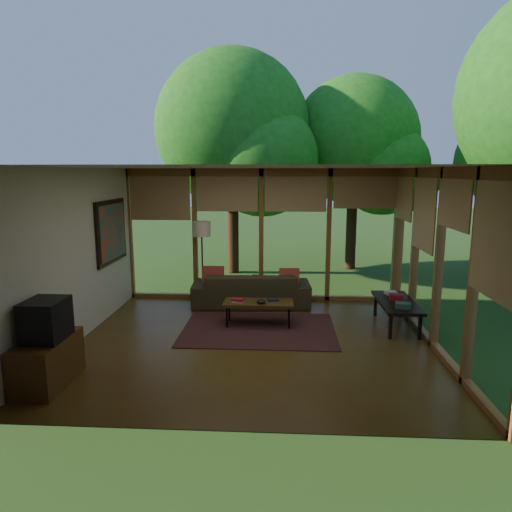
# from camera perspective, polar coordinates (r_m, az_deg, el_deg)

# --- Properties ---
(floor) EXTENTS (5.50, 5.50, 0.00)m
(floor) POSITION_cam_1_polar(r_m,az_deg,el_deg) (7.27, -0.30, -10.72)
(floor) COLOR brown
(floor) RESTS_ON ground
(ceiling) EXTENTS (5.50, 5.50, 0.00)m
(ceiling) POSITION_cam_1_polar(r_m,az_deg,el_deg) (6.78, -0.33, 11.06)
(ceiling) COLOR silver
(ceiling) RESTS_ON ground
(wall_left) EXTENTS (0.04, 5.00, 2.70)m
(wall_left) POSITION_cam_1_polar(r_m,az_deg,el_deg) (7.59, -21.52, 0.02)
(wall_left) COLOR beige
(wall_left) RESTS_ON ground
(wall_front) EXTENTS (5.50, 0.04, 2.70)m
(wall_front) POSITION_cam_1_polar(r_m,az_deg,el_deg) (4.48, -2.36, -6.17)
(wall_front) COLOR beige
(wall_front) RESTS_ON ground
(window_wall_back) EXTENTS (5.50, 0.12, 2.70)m
(window_wall_back) POSITION_cam_1_polar(r_m,az_deg,el_deg) (9.37, 0.66, 2.62)
(window_wall_back) COLOR #935C2D
(window_wall_back) RESTS_ON ground
(window_wall_right) EXTENTS (0.12, 5.00, 2.70)m
(window_wall_right) POSITION_cam_1_polar(r_m,az_deg,el_deg) (7.27, 21.87, -0.44)
(window_wall_right) COLOR #935C2D
(window_wall_right) RESTS_ON ground
(tree_nw) EXTENTS (3.90, 3.90, 5.65)m
(tree_nw) POSITION_cam_1_polar(r_m,az_deg,el_deg) (12.00, -2.94, 15.54)
(tree_nw) COLOR #3D2216
(tree_nw) RESTS_ON ground
(tree_ne) EXTENTS (3.37, 3.37, 5.13)m
(tree_ne) POSITION_cam_1_polar(r_m,az_deg,el_deg) (12.74, 12.17, 13.87)
(tree_ne) COLOR #3D2216
(tree_ne) RESTS_ON ground
(rug) EXTENTS (2.56, 1.81, 0.01)m
(rug) POSITION_cam_1_polar(r_m,az_deg,el_deg) (7.81, 0.35, -9.15)
(rug) COLOR maroon
(rug) RESTS_ON floor
(sofa) EXTENTS (2.36, 1.05, 0.67)m
(sofa) POSITION_cam_1_polar(r_m,az_deg,el_deg) (9.08, -0.60, -4.15)
(sofa) COLOR #3A331D
(sofa) RESTS_ON floor
(pillow_left) EXTENTS (0.41, 0.22, 0.43)m
(pillow_left) POSITION_cam_1_polar(r_m,az_deg,el_deg) (9.06, -5.37, -2.61)
(pillow_left) COLOR maroon
(pillow_left) RESTS_ON sofa
(pillow_right) EXTENTS (0.39, 0.21, 0.41)m
(pillow_right) POSITION_cam_1_polar(r_m,az_deg,el_deg) (8.96, 4.17, -2.81)
(pillow_right) COLOR maroon
(pillow_right) RESTS_ON sofa
(ct_book_lower) EXTENTS (0.21, 0.17, 0.03)m
(ct_book_lower) POSITION_cam_1_polar(r_m,az_deg,el_deg) (7.88, -2.27, -5.68)
(ct_book_lower) COLOR beige
(ct_book_lower) RESTS_ON coffee_table
(ct_book_upper) EXTENTS (0.23, 0.19, 0.03)m
(ct_book_upper) POSITION_cam_1_polar(r_m,az_deg,el_deg) (7.87, -2.27, -5.45)
(ct_book_upper) COLOR maroon
(ct_book_upper) RESTS_ON coffee_table
(ct_book_side) EXTENTS (0.21, 0.18, 0.03)m
(ct_book_side) POSITION_cam_1_polar(r_m,az_deg,el_deg) (7.97, 2.14, -5.49)
(ct_book_side) COLOR black
(ct_book_side) RESTS_ON coffee_table
(ct_bowl) EXTENTS (0.16, 0.16, 0.07)m
(ct_bowl) POSITION_cam_1_polar(r_m,az_deg,el_deg) (7.80, 0.63, -5.68)
(ct_bowl) COLOR black
(ct_bowl) RESTS_ON coffee_table
(media_cabinet) EXTENTS (0.50, 1.00, 0.60)m
(media_cabinet) POSITION_cam_1_polar(r_m,az_deg,el_deg) (6.38, -24.58, -11.95)
(media_cabinet) COLOR #533416
(media_cabinet) RESTS_ON floor
(television) EXTENTS (0.45, 0.55, 0.50)m
(television) POSITION_cam_1_polar(r_m,az_deg,el_deg) (6.19, -24.80, -7.25)
(television) COLOR black
(television) RESTS_ON media_cabinet
(console_book_a) EXTENTS (0.27, 0.21, 0.09)m
(console_book_a) POSITION_cam_1_polar(r_m,az_deg,el_deg) (7.81, 17.89, -5.90)
(console_book_a) COLOR #325747
(console_book_a) RESTS_ON side_console
(console_book_b) EXTENTS (0.26, 0.21, 0.11)m
(console_book_b) POSITION_cam_1_polar(r_m,az_deg,el_deg) (8.22, 17.12, -4.96)
(console_book_b) COLOR maroon
(console_book_b) RESTS_ON side_console
(console_book_c) EXTENTS (0.23, 0.19, 0.05)m
(console_book_c) POSITION_cam_1_polar(r_m,az_deg,el_deg) (8.61, 16.49, -4.42)
(console_book_c) COLOR beige
(console_book_c) RESTS_ON side_console
(floor_lamp) EXTENTS (0.36, 0.36, 1.65)m
(floor_lamp) POSITION_cam_1_polar(r_m,az_deg,el_deg) (9.28, -6.80, 2.82)
(floor_lamp) COLOR black
(floor_lamp) RESTS_ON floor
(coffee_table) EXTENTS (1.20, 0.50, 0.43)m
(coffee_table) POSITION_cam_1_polar(r_m,az_deg,el_deg) (7.92, 0.30, -5.96)
(coffee_table) COLOR #533416
(coffee_table) RESTS_ON floor
(side_console) EXTENTS (0.60, 1.40, 0.46)m
(side_console) POSITION_cam_1_polar(r_m,az_deg,el_deg) (8.20, 17.17, -5.71)
(side_console) COLOR black
(side_console) RESTS_ON floor
(wall_painting) EXTENTS (0.06, 1.35, 1.15)m
(wall_painting) POSITION_cam_1_polar(r_m,az_deg,el_deg) (8.82, -17.61, 2.95)
(wall_painting) COLOR black
(wall_painting) RESTS_ON wall_left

